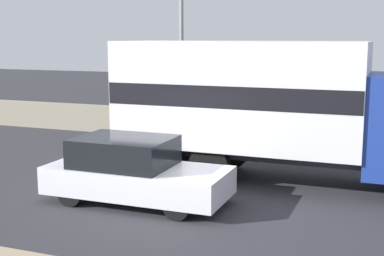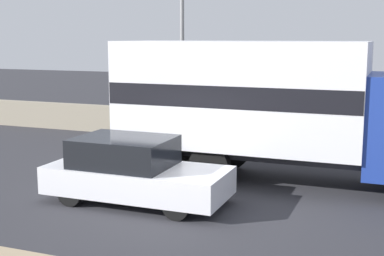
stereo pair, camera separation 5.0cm
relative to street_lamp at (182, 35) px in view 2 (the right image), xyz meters
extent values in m
plane|color=#2D2D33|center=(2.19, -7.20, -3.79)|extent=(80.00, 80.00, 0.00)
cube|color=gray|center=(2.19, 0.70, -3.27)|extent=(60.00, 0.35, 1.05)
cylinder|color=gray|center=(0.00, 0.00, -0.67)|extent=(0.14, 0.14, 6.25)
cube|color=#2D2D33|center=(3.28, -4.07, -3.04)|extent=(6.43, 1.28, 0.25)
cube|color=white|center=(3.28, -4.07, -1.55)|extent=(6.43, 2.33, 2.75)
cube|color=black|center=(3.28, -4.07, -1.51)|extent=(6.39, 2.35, 0.55)
cylinder|color=black|center=(1.52, -3.14, -3.27)|extent=(1.04, 0.28, 1.04)
cylinder|color=black|center=(1.52, -5.00, -3.27)|extent=(1.04, 0.28, 1.04)
cylinder|color=black|center=(2.80, -3.14, -3.27)|extent=(1.04, 0.28, 1.04)
cylinder|color=black|center=(2.80, -5.00, -3.27)|extent=(1.04, 0.28, 1.04)
cube|color=silver|center=(1.78, -6.99, -3.27)|extent=(4.14, 1.78, 0.62)
cube|color=black|center=(1.44, -6.99, -2.63)|extent=(2.15, 1.64, 0.65)
cylinder|color=black|center=(3.06, -6.22, -3.50)|extent=(0.58, 0.20, 0.58)
cylinder|color=black|center=(3.06, -7.76, -3.50)|extent=(0.58, 0.20, 0.58)
cylinder|color=black|center=(0.49, -6.22, -3.50)|extent=(0.58, 0.20, 0.58)
cylinder|color=black|center=(0.49, -7.76, -3.50)|extent=(0.58, 0.20, 0.58)
camera|label=1|loc=(7.15, -17.50, -0.05)|focal=50.00mm
camera|label=2|loc=(7.20, -17.48, -0.05)|focal=50.00mm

